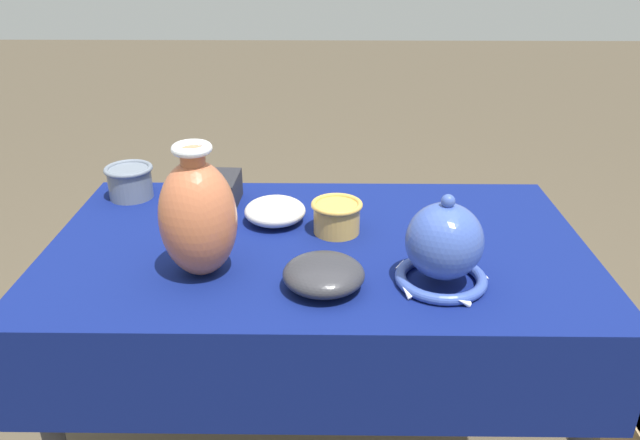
{
  "coord_description": "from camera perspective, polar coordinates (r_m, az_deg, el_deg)",
  "views": [
    {
      "loc": [
        0.02,
        -1.22,
        1.32
      ],
      "look_at": [
        0.01,
        -0.11,
        0.8
      ],
      "focal_mm": 35.0,
      "sensor_mm": 36.0,
      "label": 1
    }
  ],
  "objects": [
    {
      "name": "display_table",
      "position": [
        1.39,
        -0.24,
        -4.95
      ],
      "size": [
        1.17,
        0.69,
        0.7
      ],
      "color": "#38383D",
      "rests_on": "ground_plane"
    },
    {
      "name": "bowl_shallow_charcoal",
      "position": [
        1.19,
        0.34,
        -4.97
      ],
      "size": [
        0.16,
        0.16,
        0.06
      ],
      "primitive_type": "ellipsoid",
      "color": "#2D2D33",
      "rests_on": "display_table"
    },
    {
      "name": "bowl_shallow_ivory",
      "position": [
        1.45,
        -4.13,
        0.83
      ],
      "size": [
        0.14,
        0.14,
        0.06
      ],
      "primitive_type": "ellipsoid",
      "color": "white",
      "rests_on": "display_table"
    },
    {
      "name": "mosaic_tile_box",
      "position": [
        1.56,
        -9.58,
        2.66
      ],
      "size": [
        0.12,
        0.14,
        0.07
      ],
      "rotation": [
        0.0,
        0.0,
        -0.04
      ],
      "color": "#232328",
      "rests_on": "display_table"
    },
    {
      "name": "cup_wide_ochre",
      "position": [
        1.4,
        1.54,
        0.39
      ],
      "size": [
        0.12,
        0.12,
        0.07
      ],
      "color": "gold",
      "rests_on": "display_table"
    },
    {
      "name": "cup_wide_slate",
      "position": [
        1.65,
        -16.99,
        3.45
      ],
      "size": [
        0.12,
        0.12,
        0.08
      ],
      "color": "slate",
      "rests_on": "display_table"
    },
    {
      "name": "vase_dome_bell",
      "position": [
        1.2,
        11.24,
        -2.51
      ],
      "size": [
        0.18,
        0.19,
        0.19
      ],
      "color": "#3851A8",
      "rests_on": "display_table"
    },
    {
      "name": "vase_tall_bulbous",
      "position": [
        1.22,
        -11.1,
        0.3
      ],
      "size": [
        0.15,
        0.15,
        0.27
      ],
      "color": "#BC6642",
      "rests_on": "display_table"
    }
  ]
}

